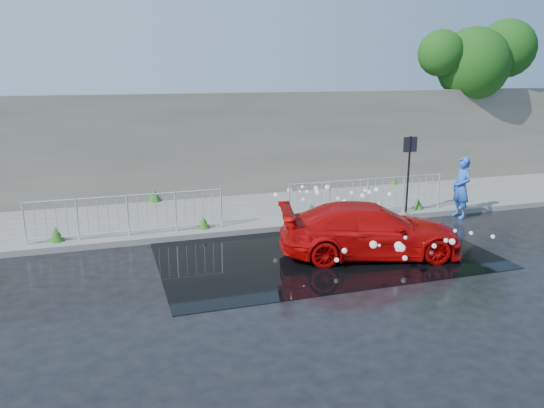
# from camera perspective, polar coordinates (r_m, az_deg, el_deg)

# --- Properties ---
(ground) EXTENTS (90.00, 90.00, 0.00)m
(ground) POSITION_cam_1_polar(r_m,az_deg,el_deg) (12.29, 4.90, -6.84)
(ground) COLOR black
(ground) RESTS_ON ground
(pavement) EXTENTS (30.00, 4.00, 0.15)m
(pavement) POSITION_cam_1_polar(r_m,az_deg,el_deg) (16.77, -1.63, -0.71)
(pavement) COLOR #5B5C57
(pavement) RESTS_ON ground
(curb) EXTENTS (30.00, 0.25, 0.16)m
(curb) POSITION_cam_1_polar(r_m,az_deg,el_deg) (14.93, 0.50, -2.59)
(curb) COLOR #5B5C57
(curb) RESTS_ON ground
(retaining_wall) EXTENTS (30.00, 0.60, 3.50)m
(retaining_wall) POSITION_cam_1_polar(r_m,az_deg,el_deg) (18.49, -3.57, 6.47)
(retaining_wall) COLOR #5D5A4E
(retaining_wall) RESTS_ON pavement
(puddle) EXTENTS (8.00, 5.00, 0.01)m
(puddle) POSITION_cam_1_polar(r_m,az_deg,el_deg) (13.34, 5.25, -5.09)
(puddle) COLOR black
(puddle) RESTS_ON ground
(sign_post) EXTENTS (0.45, 0.06, 2.50)m
(sign_post) POSITION_cam_1_polar(r_m,az_deg,el_deg) (16.40, 14.53, 4.40)
(sign_post) COLOR black
(sign_post) RESTS_ON ground
(tree) EXTENTS (5.02, 2.84, 6.34)m
(tree) POSITION_cam_1_polar(r_m,az_deg,el_deg) (22.91, 21.34, 14.33)
(tree) COLOR #332114
(tree) RESTS_ON ground
(railing_left) EXTENTS (5.05, 0.05, 1.10)m
(railing_left) POSITION_cam_1_polar(r_m,az_deg,el_deg) (14.40, -15.24, -1.03)
(railing_left) COLOR silver
(railing_left) RESTS_ON pavement
(railing_right) EXTENTS (5.05, 0.05, 1.10)m
(railing_right) POSITION_cam_1_polar(r_m,az_deg,el_deg) (16.21, 10.24, 0.95)
(railing_right) COLOR silver
(railing_right) RESTS_ON pavement
(weeds) EXTENTS (12.17, 3.93, 0.45)m
(weeds) POSITION_cam_1_polar(r_m,az_deg,el_deg) (16.05, -2.41, -0.42)
(weeds) COLOR #164E15
(weeds) RESTS_ON pavement
(water_spray) EXTENTS (3.65, 5.66, 1.00)m
(water_spray) POSITION_cam_1_polar(r_m,az_deg,el_deg) (13.98, 10.19, -1.49)
(water_spray) COLOR white
(water_spray) RESTS_ON ground
(red_car) EXTENTS (4.70, 2.76, 1.28)m
(red_car) POSITION_cam_1_polar(r_m,az_deg,el_deg) (13.07, 10.55, -2.78)
(red_car) COLOR #B30707
(red_car) RESTS_ON ground
(person) EXTENTS (0.45, 0.69, 1.87)m
(person) POSITION_cam_1_polar(r_m,az_deg,el_deg) (17.06, 19.71, 1.67)
(person) COLOR blue
(person) RESTS_ON ground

